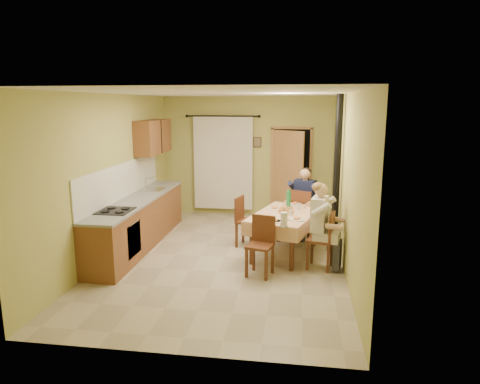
# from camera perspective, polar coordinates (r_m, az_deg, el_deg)

# --- Properties ---
(floor) EXTENTS (4.00, 6.00, 0.01)m
(floor) POSITION_cam_1_polar(r_m,az_deg,el_deg) (7.57, -2.00, -8.66)
(floor) COLOR tan
(floor) RESTS_ON ground
(room_shell) EXTENTS (4.04, 6.04, 2.82)m
(room_shell) POSITION_cam_1_polar(r_m,az_deg,el_deg) (7.14, -2.11, 5.17)
(room_shell) COLOR tan
(room_shell) RESTS_ON ground
(kitchen_run) EXTENTS (0.64, 3.64, 1.56)m
(kitchen_run) POSITION_cam_1_polar(r_m,az_deg,el_deg) (8.24, -13.32, -3.75)
(kitchen_run) COLOR brown
(kitchen_run) RESTS_ON ground
(upper_cabinets) EXTENTS (0.35, 1.40, 0.70)m
(upper_cabinets) POSITION_cam_1_polar(r_m,az_deg,el_deg) (9.24, -11.49, 7.23)
(upper_cabinets) COLOR brown
(upper_cabinets) RESTS_ON room_shell
(curtain) EXTENTS (1.70, 0.07, 2.22)m
(curtain) POSITION_cam_1_polar(r_m,az_deg,el_deg) (10.14, -2.27, 3.93)
(curtain) COLOR black
(curtain) RESTS_ON ground
(doorway) EXTENTS (0.96, 0.50, 2.15)m
(doorway) POSITION_cam_1_polar(r_m,az_deg,el_deg) (9.98, 6.61, 2.50)
(doorway) COLOR black
(doorway) RESTS_ON ground
(dining_table) EXTENTS (1.38, 1.81, 0.76)m
(dining_table) POSITION_cam_1_polar(r_m,az_deg,el_deg) (7.59, 5.97, -5.60)
(dining_table) COLOR tan
(dining_table) RESTS_ON ground
(tableware) EXTENTS (0.66, 1.68, 0.33)m
(tableware) POSITION_cam_1_polar(r_m,az_deg,el_deg) (7.39, 6.05, -2.61)
(tableware) COLOR white
(tableware) RESTS_ON dining_table
(chair_far) EXTENTS (0.58, 0.58, 1.00)m
(chair_far) POSITION_cam_1_polar(r_m,az_deg,el_deg) (8.56, 8.40, -4.31)
(chair_far) COLOR #562C17
(chair_far) RESTS_ON ground
(chair_near) EXTENTS (0.46, 0.46, 0.93)m
(chair_near) POSITION_cam_1_polar(r_m,az_deg,el_deg) (6.72, 2.69, -8.70)
(chair_near) COLOR #562C17
(chair_near) RESTS_ON ground
(chair_right) EXTENTS (0.46, 0.46, 0.94)m
(chair_right) POSITION_cam_1_polar(r_m,az_deg,el_deg) (7.11, 10.72, -7.76)
(chair_right) COLOR #562C17
(chair_right) RESTS_ON ground
(chair_left) EXTENTS (0.47, 0.47, 0.94)m
(chair_left) POSITION_cam_1_polar(r_m,az_deg,el_deg) (8.05, 0.96, -5.23)
(chair_left) COLOR #562C17
(chair_left) RESTS_ON ground
(man_far) EXTENTS (0.65, 0.60, 1.39)m
(man_far) POSITION_cam_1_polar(r_m,az_deg,el_deg) (8.43, 8.56, -0.44)
(man_far) COLOR #141938
(man_far) RESTS_ON chair_far
(man_right) EXTENTS (0.54, 0.63, 1.39)m
(man_right) POSITION_cam_1_polar(r_m,az_deg,el_deg) (6.94, 10.80, -3.14)
(man_right) COLOR beige
(man_right) RESTS_ON chair_right
(stove_flue) EXTENTS (0.24, 0.24, 2.80)m
(stove_flue) POSITION_cam_1_polar(r_m,az_deg,el_deg) (7.78, 12.65, -0.51)
(stove_flue) COLOR black
(stove_flue) RESTS_ON ground
(picture_back) EXTENTS (0.19, 0.03, 0.23)m
(picture_back) POSITION_cam_1_polar(r_m,az_deg,el_deg) (10.05, 2.31, 6.65)
(picture_back) COLOR black
(picture_back) RESTS_ON room_shell
(picture_right) EXTENTS (0.03, 0.31, 0.21)m
(picture_right) POSITION_cam_1_polar(r_m,az_deg,el_deg) (8.26, 13.07, 5.96)
(picture_right) COLOR brown
(picture_right) RESTS_ON room_shell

